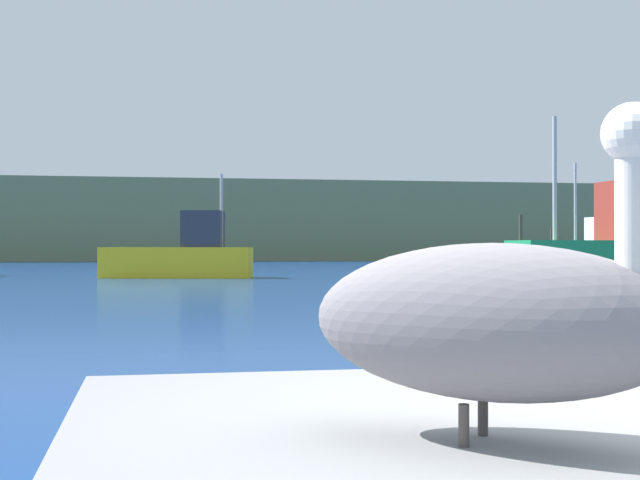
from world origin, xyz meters
TOP-DOWN VIEW (x-y plane):
  - hillside_backdrop at (0.00, 80.44)m, footprint 140.00×13.73m
  - pelican at (-0.62, -0.47)m, footprint 1.18×1.04m
  - fishing_boat_yellow at (-0.40, 33.90)m, footprint 6.27×3.10m
  - fishing_boat_teal at (18.72, 34.20)m, footprint 6.68×2.52m
  - fishing_boat_green at (11.18, 20.35)m, footprint 5.69×1.88m

SIDE VIEW (x-z plane):
  - fishing_boat_yellow at x=-0.40m, z-range -1.19..3.02m
  - fishing_boat_teal at x=18.72m, z-range -1.57..3.40m
  - fishing_boat_green at x=11.18m, z-range -1.37..3.49m
  - pelican at x=-0.62m, z-range 0.61..1.53m
  - hillside_backdrop at x=0.00m, z-range 0.00..7.09m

